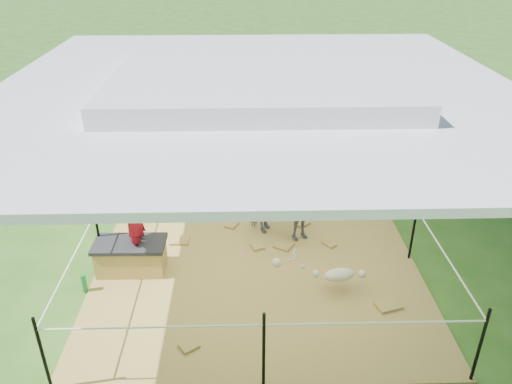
{
  "coord_description": "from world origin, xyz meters",
  "views": [
    {
      "loc": [
        -0.18,
        -6.02,
        4.34
      ],
      "look_at": [
        0.0,
        0.6,
        0.85
      ],
      "focal_mm": 35.0,
      "sensor_mm": 36.0,
      "label": 1
    }
  ],
  "objects_px": {
    "green_bottle": "(84,283)",
    "trash_barrel": "(378,99)",
    "straw_bale": "(131,258)",
    "foal": "(339,273)",
    "pony": "(281,210)",
    "distant_person": "(329,81)",
    "woman": "(132,211)",
    "picnic_table_near": "(293,91)",
    "picnic_table_far": "(407,77)"
  },
  "relations": [
    {
      "from": "green_bottle",
      "to": "picnic_table_far",
      "type": "height_order",
      "value": "picnic_table_far"
    },
    {
      "from": "green_bottle",
      "to": "pony",
      "type": "relative_size",
      "value": 0.22
    },
    {
      "from": "woman",
      "to": "trash_barrel",
      "type": "xyz_separation_m",
      "value": [
        5.02,
        6.61,
        -0.56
      ]
    },
    {
      "from": "foal",
      "to": "picnic_table_near",
      "type": "relative_size",
      "value": 0.6
    },
    {
      "from": "picnic_table_near",
      "to": "straw_bale",
      "type": "bearing_deg",
      "value": -127.1
    },
    {
      "from": "green_bottle",
      "to": "distant_person",
      "type": "xyz_separation_m",
      "value": [
        4.58,
        8.29,
        0.44
      ]
    },
    {
      "from": "picnic_table_near",
      "to": "green_bottle",
      "type": "bearing_deg",
      "value": -129.33
    },
    {
      "from": "straw_bale",
      "to": "picnic_table_far",
      "type": "xyz_separation_m",
      "value": [
        6.58,
        8.93,
        0.17
      ]
    },
    {
      "from": "picnic_table_far",
      "to": "distant_person",
      "type": "height_order",
      "value": "distant_person"
    },
    {
      "from": "straw_bale",
      "to": "picnic_table_near",
      "type": "bearing_deg",
      "value": 68.85
    },
    {
      "from": "straw_bale",
      "to": "trash_barrel",
      "type": "relative_size",
      "value": 1.04
    },
    {
      "from": "distant_person",
      "to": "green_bottle",
      "type": "bearing_deg",
      "value": 67.57
    },
    {
      "from": "woman",
      "to": "pony",
      "type": "bearing_deg",
      "value": 111.52
    },
    {
      "from": "woman",
      "to": "foal",
      "type": "relative_size",
      "value": 1.11
    },
    {
      "from": "green_bottle",
      "to": "straw_bale",
      "type": "bearing_deg",
      "value": 39.29
    },
    {
      "from": "straw_bale",
      "to": "pony",
      "type": "height_order",
      "value": "pony"
    },
    {
      "from": "straw_bale",
      "to": "green_bottle",
      "type": "height_order",
      "value": "straw_bale"
    },
    {
      "from": "straw_bale",
      "to": "pony",
      "type": "distance_m",
      "value": 2.33
    },
    {
      "from": "trash_barrel",
      "to": "picnic_table_near",
      "type": "height_order",
      "value": "trash_barrel"
    },
    {
      "from": "woman",
      "to": "foal",
      "type": "bearing_deg",
      "value": 80.0
    },
    {
      "from": "woman",
      "to": "picnic_table_far",
      "type": "distance_m",
      "value": 11.05
    },
    {
      "from": "green_bottle",
      "to": "pony",
      "type": "distance_m",
      "value": 3.01
    },
    {
      "from": "woman",
      "to": "foal",
      "type": "xyz_separation_m",
      "value": [
        2.75,
        -0.53,
        -0.69
      ]
    },
    {
      "from": "foal",
      "to": "distant_person",
      "type": "xyz_separation_m",
      "value": [
        1.17,
        8.36,
        0.29
      ]
    },
    {
      "from": "woman",
      "to": "trash_barrel",
      "type": "bearing_deg",
      "value": 143.58
    },
    {
      "from": "pony",
      "to": "foal",
      "type": "bearing_deg",
      "value": -128.78
    },
    {
      "from": "straw_bale",
      "to": "foal",
      "type": "distance_m",
      "value": 2.9
    },
    {
      "from": "green_bottle",
      "to": "foal",
      "type": "bearing_deg",
      "value": -1.28
    },
    {
      "from": "woman",
      "to": "green_bottle",
      "type": "xyz_separation_m",
      "value": [
        -0.65,
        -0.45,
        -0.84
      ]
    },
    {
      "from": "foal",
      "to": "picnic_table_far",
      "type": "height_order",
      "value": "picnic_table_far"
    },
    {
      "from": "picnic_table_near",
      "to": "picnic_table_far",
      "type": "distance_m",
      "value": 3.74
    },
    {
      "from": "pony",
      "to": "trash_barrel",
      "type": "distance_m",
      "value": 6.53
    },
    {
      "from": "pony",
      "to": "picnic_table_far",
      "type": "bearing_deg",
      "value": -4.71
    },
    {
      "from": "woman",
      "to": "picnic_table_near",
      "type": "distance_m",
      "value": 8.34
    },
    {
      "from": "picnic_table_far",
      "to": "straw_bale",
      "type": "bearing_deg",
      "value": -95.97
    },
    {
      "from": "straw_bale",
      "to": "distant_person",
      "type": "bearing_deg",
      "value": 62.81
    },
    {
      "from": "green_bottle",
      "to": "foal",
      "type": "height_order",
      "value": "foal"
    },
    {
      "from": "green_bottle",
      "to": "trash_barrel",
      "type": "xyz_separation_m",
      "value": [
        5.67,
        7.06,
        0.29
      ]
    },
    {
      "from": "green_bottle",
      "to": "distant_person",
      "type": "height_order",
      "value": "distant_person"
    },
    {
      "from": "pony",
      "to": "distant_person",
      "type": "xyz_separation_m",
      "value": [
        1.85,
        7.05,
        0.06
      ]
    },
    {
      "from": "woman",
      "to": "picnic_table_near",
      "type": "relative_size",
      "value": 0.66
    },
    {
      "from": "foal",
      "to": "woman",
      "type": "bearing_deg",
      "value": 159.12
    },
    {
      "from": "woman",
      "to": "pony",
      "type": "relative_size",
      "value": 0.94
    },
    {
      "from": "foal",
      "to": "trash_barrel",
      "type": "xyz_separation_m",
      "value": [
        2.27,
        7.13,
        0.14
      ]
    },
    {
      "from": "foal",
      "to": "distant_person",
      "type": "height_order",
      "value": "distant_person"
    },
    {
      "from": "pony",
      "to": "trash_barrel",
      "type": "bearing_deg",
      "value": -3.17
    },
    {
      "from": "woman",
      "to": "distant_person",
      "type": "height_order",
      "value": "woman"
    },
    {
      "from": "distant_person",
      "to": "foal",
      "type": "bearing_deg",
      "value": 88.5
    },
    {
      "from": "pony",
      "to": "picnic_table_near",
      "type": "relative_size",
      "value": 0.7
    },
    {
      "from": "straw_bale",
      "to": "picnic_table_far",
      "type": "relative_size",
      "value": 0.48
    }
  ]
}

